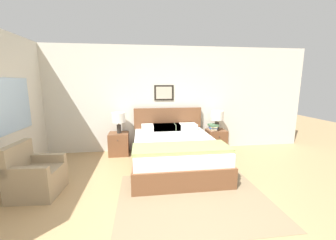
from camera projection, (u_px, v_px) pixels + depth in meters
name	position (u px, v px, depth m)	size (l,w,h in m)	color
ground_plane	(178.00, 223.00, 2.55)	(16.00, 16.00, 0.00)	tan
wall_back	(158.00, 99.00, 5.18)	(7.79, 0.09, 2.60)	beige
wall_left	(0.00, 108.00, 3.38)	(0.08, 5.30, 2.60)	beige
area_rug_main	(193.00, 198.00, 3.10)	(2.24, 1.79, 0.01)	#897556
bed	(174.00, 151.00, 4.27)	(1.69, 2.17, 1.09)	brown
armchair	(35.00, 177.00, 3.17)	(0.69, 0.69, 0.82)	#998466
nightstand_near_window	(119.00, 144.00, 4.95)	(0.46, 0.46, 0.53)	brown
nightstand_by_door	(216.00, 140.00, 5.26)	(0.46, 0.46, 0.53)	brown
table_lamp_near_window	(119.00, 118.00, 4.83)	(0.31, 0.31, 0.49)	#2D2823
table_lamp_by_door	(217.00, 116.00, 5.14)	(0.31, 0.31, 0.49)	#2D2823
book_thick_bottom	(213.00, 130.00, 5.16)	(0.16, 0.21, 0.03)	silver
book_hardcover_middle	(213.00, 129.00, 5.15)	(0.19, 0.26, 0.03)	beige
book_novel_upper	(213.00, 128.00, 5.15)	(0.23, 0.24, 0.03)	#335693
book_slim_near_top	(213.00, 127.00, 5.14)	(0.17, 0.26, 0.03)	beige
book_paperback_top	(213.00, 125.00, 5.14)	(0.23, 0.27, 0.04)	#4C7551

